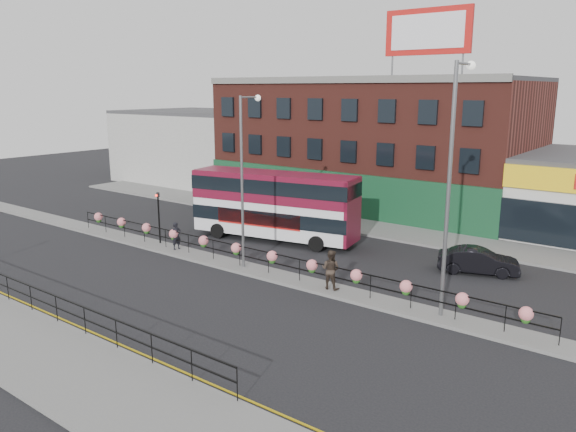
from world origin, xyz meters
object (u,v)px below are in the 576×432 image
Objects in this scene: car at (478,261)px; lamp_column_east at (452,169)px; double_decker_bus at (275,199)px; lamp_column_west at (245,167)px; pedestrian_b at (331,269)px; pedestrian_a at (176,236)px.

lamp_column_east is (0.78, -6.62, 5.67)m from car.
lamp_column_west is at bearing -66.41° from double_decker_bus.
lamp_column_east is at bearing -21.62° from double_decker_bus.
car is 13.21m from lamp_column_west.
pedestrian_b is at bearing -175.94° from lamp_column_east.
lamp_column_west is (-10.27, -6.76, 4.83)m from car.
lamp_column_east is (13.45, -5.33, 3.67)m from double_decker_bus.
pedestrian_b reaches higher than car.
pedestrian_a is at bearing 93.79° from car.
double_decker_bus is at bearing 113.59° from lamp_column_west.
lamp_column_west is 0.86× the size of lamp_column_east.
pedestrian_a is (-3.02, -5.58, -1.71)m from double_decker_bus.
lamp_column_west reaches higher than pedestrian_a.
pedestrian_a is 0.18× the size of lamp_column_west.
car is (12.66, 1.29, -2.01)m from double_decker_bus.
pedestrian_b is (10.98, -0.13, 0.14)m from pedestrian_a.
car is at bearing 33.34° from lamp_column_west.
pedestrian_b is at bearing -2.55° from lamp_column_west.
lamp_column_east reaches higher than pedestrian_b.
pedestrian_b is at bearing -79.84° from pedestrian_a.
lamp_column_west is at bearing -77.92° from pedestrian_a.
lamp_column_east is at bearing 166.88° from car.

